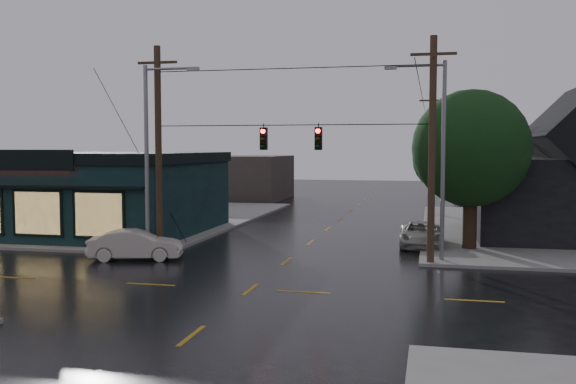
% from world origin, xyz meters
% --- Properties ---
extents(ground_plane, '(160.00, 160.00, 0.00)m').
position_xyz_m(ground_plane, '(0.00, 0.00, 0.00)').
color(ground_plane, black).
extents(sidewalk_nw, '(28.00, 28.00, 0.15)m').
position_xyz_m(sidewalk_nw, '(-20.00, 20.00, 0.07)').
color(sidewalk_nw, slate).
rests_on(sidewalk_nw, ground).
extents(pizza_shop, '(16.30, 12.34, 4.90)m').
position_xyz_m(pizza_shop, '(-15.00, 12.94, 2.56)').
color(pizza_shop, black).
rests_on(pizza_shop, ground).
extents(corner_tree, '(5.92, 5.92, 8.04)m').
position_xyz_m(corner_tree, '(8.43, 10.96, 5.20)').
color(corner_tree, black).
rests_on(corner_tree, ground).
extents(utility_pole_nw, '(2.00, 0.32, 10.15)m').
position_xyz_m(utility_pole_nw, '(-6.50, 6.50, 0.00)').
color(utility_pole_nw, black).
rests_on(utility_pole_nw, ground).
extents(utility_pole_ne, '(2.00, 0.32, 10.15)m').
position_xyz_m(utility_pole_ne, '(6.50, 6.50, 0.00)').
color(utility_pole_ne, black).
rests_on(utility_pole_ne, ground).
extents(utility_pole_far_a, '(2.00, 0.32, 9.65)m').
position_xyz_m(utility_pole_far_a, '(6.50, 28.00, 0.00)').
color(utility_pole_far_a, black).
rests_on(utility_pole_far_a, ground).
extents(utility_pole_far_b, '(2.00, 0.32, 9.15)m').
position_xyz_m(utility_pole_far_b, '(6.50, 48.00, 0.00)').
color(utility_pole_far_b, black).
rests_on(utility_pole_far_b, ground).
extents(utility_pole_far_c, '(2.00, 0.32, 9.15)m').
position_xyz_m(utility_pole_far_c, '(6.50, 68.00, 0.00)').
color(utility_pole_far_c, black).
rests_on(utility_pole_far_c, ground).
extents(span_signal_assembly, '(13.00, 0.48, 1.23)m').
position_xyz_m(span_signal_assembly, '(0.10, 6.50, 5.70)').
color(span_signal_assembly, black).
rests_on(span_signal_assembly, ground).
extents(streetlight_nw, '(5.40, 0.30, 9.15)m').
position_xyz_m(streetlight_nw, '(-6.80, 5.80, 0.00)').
color(streetlight_nw, slate).
rests_on(streetlight_nw, ground).
extents(streetlight_ne, '(5.40, 0.30, 9.15)m').
position_xyz_m(streetlight_ne, '(7.00, 7.20, 0.00)').
color(streetlight_ne, slate).
rests_on(streetlight_ne, ground).
extents(bg_building_west, '(12.00, 10.00, 4.40)m').
position_xyz_m(bg_building_west, '(-14.00, 40.00, 2.20)').
color(bg_building_west, '#382D29').
rests_on(bg_building_west, ground).
extents(bg_building_east, '(14.00, 12.00, 5.60)m').
position_xyz_m(bg_building_east, '(16.00, 45.00, 2.80)').
color(bg_building_east, black).
rests_on(bg_building_east, ground).
extents(sedan_cream, '(4.55, 2.61, 1.42)m').
position_xyz_m(sedan_cream, '(-7.01, 4.88, 0.71)').
color(sedan_cream, '#B7ADA0').
rests_on(sedan_cream, ground).
extents(suv_silver, '(2.36, 4.85, 1.33)m').
position_xyz_m(suv_silver, '(6.00, 11.77, 0.66)').
color(suv_silver, '#9F9E93').
rests_on(suv_silver, ground).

